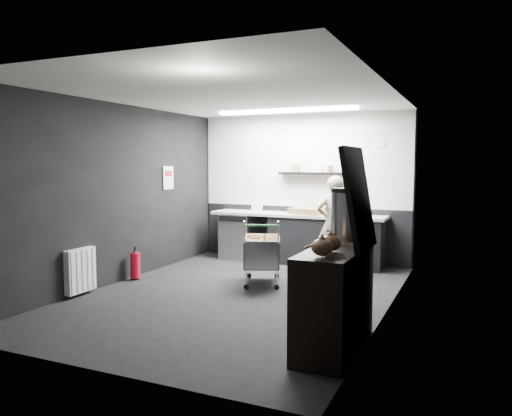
% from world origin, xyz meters
% --- Properties ---
extents(floor, '(5.50, 5.50, 0.00)m').
position_xyz_m(floor, '(0.00, 0.00, 0.00)').
color(floor, black).
rests_on(floor, ground).
extents(ceiling, '(5.50, 5.50, 0.00)m').
position_xyz_m(ceiling, '(0.00, 0.00, 2.70)').
color(ceiling, silver).
rests_on(ceiling, wall_back).
extents(wall_back, '(5.50, 0.00, 5.50)m').
position_xyz_m(wall_back, '(0.00, 2.75, 1.35)').
color(wall_back, black).
rests_on(wall_back, floor).
extents(wall_front, '(5.50, 0.00, 5.50)m').
position_xyz_m(wall_front, '(0.00, -2.75, 1.35)').
color(wall_front, black).
rests_on(wall_front, floor).
extents(wall_left, '(0.00, 5.50, 5.50)m').
position_xyz_m(wall_left, '(-2.00, 0.00, 1.35)').
color(wall_left, black).
rests_on(wall_left, floor).
extents(wall_right, '(0.00, 5.50, 5.50)m').
position_xyz_m(wall_right, '(2.00, 0.00, 1.35)').
color(wall_right, black).
rests_on(wall_right, floor).
extents(kitchen_wall_panel, '(3.95, 0.02, 1.70)m').
position_xyz_m(kitchen_wall_panel, '(0.00, 2.73, 1.85)').
color(kitchen_wall_panel, silver).
rests_on(kitchen_wall_panel, wall_back).
extents(dado_panel, '(3.95, 0.02, 1.00)m').
position_xyz_m(dado_panel, '(0.00, 2.73, 0.50)').
color(dado_panel, black).
rests_on(dado_panel, wall_back).
extents(floating_shelf, '(1.20, 0.22, 0.04)m').
position_xyz_m(floating_shelf, '(0.20, 2.62, 1.62)').
color(floating_shelf, black).
rests_on(floating_shelf, wall_back).
extents(wall_clock, '(0.20, 0.03, 0.20)m').
position_xyz_m(wall_clock, '(1.40, 2.72, 2.15)').
color(wall_clock, white).
rests_on(wall_clock, wall_back).
extents(poster, '(0.02, 0.30, 0.40)m').
position_xyz_m(poster, '(-1.98, 1.30, 1.55)').
color(poster, white).
rests_on(poster, wall_left).
extents(poster_red_band, '(0.02, 0.22, 0.10)m').
position_xyz_m(poster_red_band, '(-1.98, 1.30, 1.62)').
color(poster_red_band, '#B31626').
rests_on(poster_red_band, poster).
extents(radiator, '(0.10, 0.50, 0.60)m').
position_xyz_m(radiator, '(-1.94, -0.90, 0.35)').
color(radiator, white).
rests_on(radiator, wall_left).
extents(ceiling_strip, '(2.40, 0.20, 0.04)m').
position_xyz_m(ceiling_strip, '(0.00, 1.85, 2.67)').
color(ceiling_strip, white).
rests_on(ceiling_strip, ceiling).
extents(prep_counter, '(3.20, 0.61, 0.90)m').
position_xyz_m(prep_counter, '(0.14, 2.42, 0.46)').
color(prep_counter, black).
rests_on(prep_counter, floor).
extents(person, '(0.68, 0.56, 1.60)m').
position_xyz_m(person, '(0.82, 1.97, 0.80)').
color(person, beige).
rests_on(person, floor).
extents(shopping_cart, '(0.81, 1.05, 0.95)m').
position_xyz_m(shopping_cart, '(0.05, 0.74, 0.45)').
color(shopping_cart, silver).
rests_on(shopping_cart, floor).
extents(sideboard, '(0.56, 1.31, 1.96)m').
position_xyz_m(sideboard, '(1.75, -1.36, 0.62)').
color(sideboard, black).
rests_on(sideboard, floor).
extents(fire_extinguisher, '(0.15, 0.15, 0.49)m').
position_xyz_m(fire_extinguisher, '(-1.85, 0.17, 0.24)').
color(fire_extinguisher, red).
rests_on(fire_extinguisher, floor).
extents(cardboard_box, '(0.59, 0.48, 0.11)m').
position_xyz_m(cardboard_box, '(0.20, 2.37, 0.95)').
color(cardboard_box, olive).
rests_on(cardboard_box, prep_counter).
extents(pink_tub, '(0.19, 0.19, 0.19)m').
position_xyz_m(pink_tub, '(0.41, 2.42, 0.99)').
color(pink_tub, beige).
rests_on(pink_tub, prep_counter).
extents(white_container, '(0.21, 0.18, 0.16)m').
position_xyz_m(white_container, '(-0.75, 2.37, 0.98)').
color(white_container, white).
rests_on(white_container, prep_counter).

